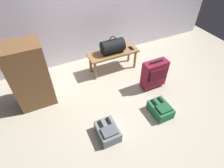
% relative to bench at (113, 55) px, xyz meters
% --- Properties ---
extents(ground_plane, '(6.60, 6.60, 0.00)m').
position_rel_bench_xyz_m(ground_plane, '(-0.19, -0.92, -0.36)').
color(ground_plane, '#B2A893').
extents(bench, '(1.00, 0.36, 0.43)m').
position_rel_bench_xyz_m(bench, '(0.00, 0.00, 0.00)').
color(bench, olive).
rests_on(bench, ground).
extents(duffel_bag_black, '(0.44, 0.26, 0.34)m').
position_rel_bench_xyz_m(duffel_bag_black, '(-0.01, 0.00, 0.20)').
color(duffel_bag_black, black).
rests_on(duffel_bag_black, bench).
extents(cell_phone, '(0.07, 0.14, 0.01)m').
position_rel_bench_xyz_m(cell_phone, '(0.38, -0.04, 0.07)').
color(cell_phone, '#191E4C').
rests_on(cell_phone, bench).
extents(suitcase_upright_burgundy, '(0.44, 0.21, 0.59)m').
position_rel_bench_xyz_m(suitcase_upright_burgundy, '(0.43, -0.79, -0.05)').
color(suitcase_upright_burgundy, maroon).
rests_on(suitcase_upright_burgundy, ground).
extents(backpack_grey, '(0.28, 0.38, 0.21)m').
position_rel_bench_xyz_m(backpack_grey, '(-0.75, -1.39, -0.27)').
color(backpack_grey, slate).
rests_on(backpack_grey, ground).
extents(backpack_green, '(0.28, 0.38, 0.21)m').
position_rel_bench_xyz_m(backpack_green, '(0.18, -1.38, -0.27)').
color(backpack_green, '#1E6038').
rests_on(backpack_green, ground).
extents(side_cabinet, '(0.56, 0.44, 1.10)m').
position_rel_bench_xyz_m(side_cabinet, '(-1.54, -0.24, 0.19)').
color(side_cabinet, brown).
rests_on(side_cabinet, ground).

